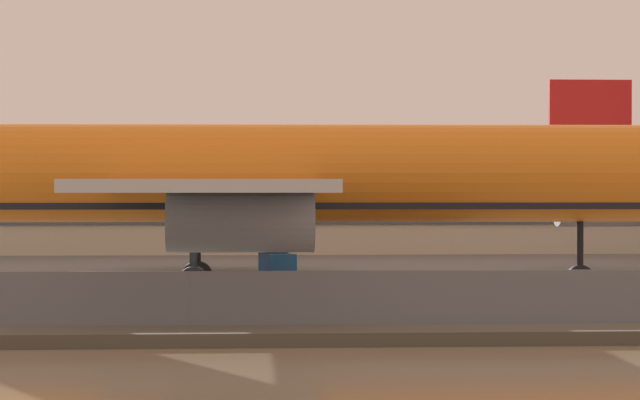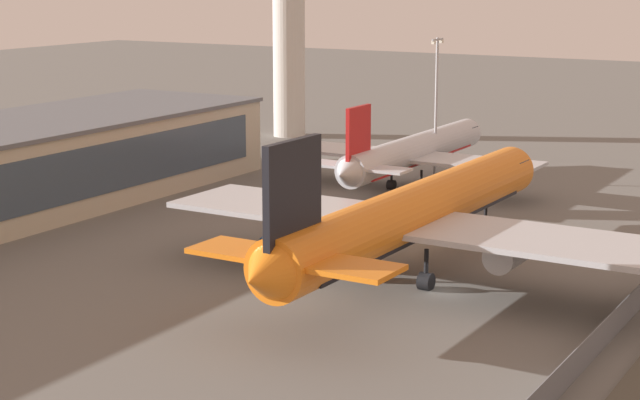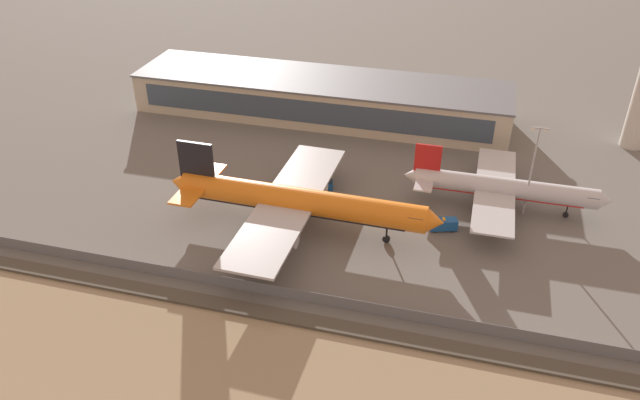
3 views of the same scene
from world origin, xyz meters
The scene contains 7 objects.
ground_plane centered at (0.00, 0.00, 0.00)m, with size 500.00×500.00×0.00m, color #66635E.
perimeter_fence centered at (0.00, -16.00, 1.14)m, with size 280.00×0.10×2.29m.
cargo_jet_orange centered at (2.38, 4.25, 5.92)m, with size 53.39×45.59×15.51m.
passenger_jet_silver centered at (39.49, 21.54, 4.69)m, with size 39.95×33.79×12.29m.
baggage_tug centered at (4.61, 20.09, 0.81)m, with size 2.29×3.48×1.80m.
ops_van centered at (29.59, 10.90, 1.28)m, with size 5.59×3.55×2.48m.
apron_light_mast_apron_west centered at (44.29, 20.63, 10.73)m, with size 3.20×0.40×18.94m.
Camera 2 is at (-82.70, -35.20, 27.40)m, focal length 60.00 mm.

